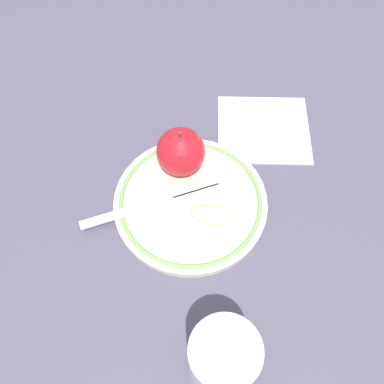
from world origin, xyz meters
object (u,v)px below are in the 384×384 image
Objects in this scene: napkin_folded at (264,129)px; apple_slice_front at (215,215)px; fork at (148,205)px; drinking_glass at (222,359)px; plate at (192,202)px; apple_red_whole at (181,152)px.

apple_slice_front is at bearing 58.33° from napkin_folded.
apple_slice_front is 0.09m from fork.
napkin_folded is at bearing -107.80° from drinking_glass.
drinking_glass is at bearing 93.70° from plate.
apple_slice_front is (-0.03, 0.03, 0.02)m from plate.
apple_slice_front reaches higher than fork.
apple_slice_front is at bearing -30.93° from fork.
apple_red_whole reaches higher than napkin_folded.
plate is at bearing -86.30° from drinking_glass.
drinking_glass is at bearing -84.89° from fork.
apple_red_whole is at bearing 128.01° from apple_slice_front.
apple_red_whole is 0.26m from drinking_glass.
plate is 0.07m from apple_red_whole.
drinking_glass is 0.34m from napkin_folded.
napkin_folded is (-0.13, -0.06, -0.04)m from apple_red_whole.
drinking_glass is (0.01, 0.18, 0.03)m from apple_slice_front.
drinking_glass is (-0.07, 0.20, 0.04)m from fork.
apple_slice_front reaches higher than napkin_folded.
plate is 0.06m from fork.
drinking_glass is at bearing 72.20° from napkin_folded.
fork is 1.85× the size of drinking_glass.
apple_red_whole is 0.15m from napkin_folded.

